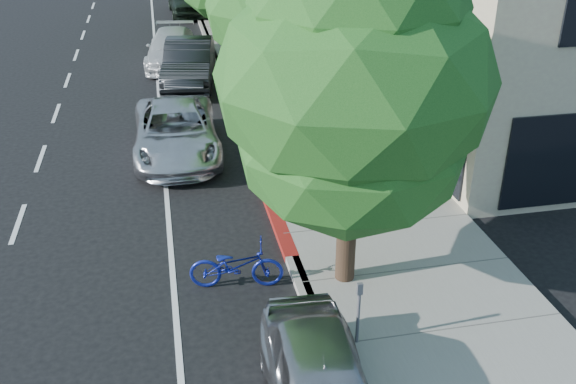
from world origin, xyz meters
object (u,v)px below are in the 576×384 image
object	(u,v)px
pedestrian	(315,77)
white_pickup	(172,48)
silver_suv	(176,131)
street_tree_0	(354,84)
dark_sedan	(189,63)
street_tree_1	(287,11)
bicycle	(236,265)
cyclist	(280,170)

from	to	relation	value
pedestrian	white_pickup	bearing A→B (deg)	-55.92
silver_suv	street_tree_0	bearing A→B (deg)	-66.89
dark_sedan	pedestrian	world-z (taller)	pedestrian
street_tree_1	bicycle	distance (m)	7.22
bicycle	white_pickup	xyz separation A→B (m)	(-0.57, 17.10, 0.22)
cyclist	silver_suv	size ratio (longest dim) A/B	0.37
silver_suv	dark_sedan	world-z (taller)	dark_sedan
cyclist	bicycle	size ratio (longest dim) A/B	1.01
street_tree_0	pedestrian	size ratio (longest dim) A/B	3.78
street_tree_0	bicycle	xyz separation A→B (m)	(-2.21, 0.35, -3.79)
dark_sedan	white_pickup	world-z (taller)	dark_sedan
street_tree_0	bicycle	size ratio (longest dim) A/B	3.75
silver_suv	street_tree_1	bearing A→B (deg)	-25.20
dark_sedan	pedestrian	distance (m)	5.59
street_tree_0	cyclist	xyz separation A→B (m)	(-0.65, 3.70, -3.32)
cyclist	dark_sedan	distance (m)	10.90
cyclist	pedestrian	size ratio (longest dim) A/B	1.02
pedestrian	silver_suv	bearing A→B (deg)	31.47
bicycle	white_pickup	bearing A→B (deg)	11.03
silver_suv	dark_sedan	xyz separation A→B (m)	(0.85, 6.99, 0.12)
dark_sedan	white_pickup	size ratio (longest dim) A/B	1.04
cyclist	silver_suv	bearing A→B (deg)	11.51
cyclist	dark_sedan	size ratio (longest dim) A/B	0.37
silver_suv	pedestrian	distance (m)	6.09
street_tree_1	cyclist	bearing A→B (deg)	-105.80
white_pickup	silver_suv	bearing A→B (deg)	-84.96
silver_suv	pedestrian	xyz separation A→B (m)	(5.08, 3.34, 0.37)
silver_suv	dark_sedan	distance (m)	7.04
street_tree_1	white_pickup	distance (m)	12.35
pedestrian	bicycle	bearing A→B (deg)	66.22
silver_suv	dark_sedan	size ratio (longest dim) A/B	1.01
bicycle	dark_sedan	size ratio (longest dim) A/B	0.37
street_tree_0	dark_sedan	world-z (taller)	street_tree_0
street_tree_1	street_tree_0	bearing A→B (deg)	-90.00
dark_sedan	pedestrian	size ratio (longest dim) A/B	2.73
dark_sedan	street_tree_0	bearing A→B (deg)	-73.50
street_tree_0	bicycle	distance (m)	4.40
silver_suv	white_pickup	size ratio (longest dim) A/B	1.06
white_pickup	cyclist	bearing A→B (deg)	-74.49
street_tree_0	pedestrian	xyz separation A→B (m)	(2.01, 10.84, -3.19)
white_pickup	bicycle	bearing A→B (deg)	-81.37
cyclist	bicycle	xyz separation A→B (m)	(-1.56, -3.35, -0.47)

